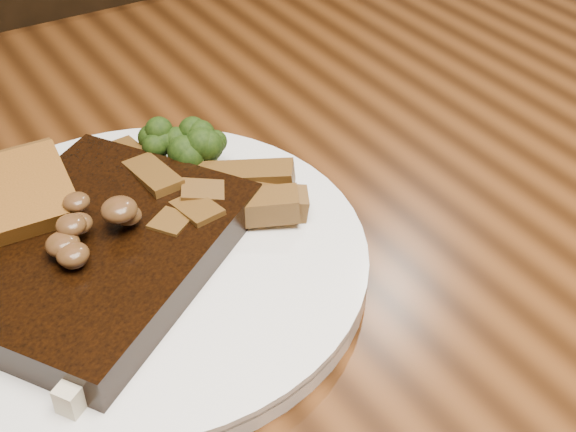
% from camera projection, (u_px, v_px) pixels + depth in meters
% --- Properties ---
extents(dining_table, '(1.60, 0.90, 0.75)m').
position_uv_depth(dining_table, '(255.00, 344.00, 0.59)').
color(dining_table, '#4F290F').
rests_on(dining_table, ground).
extents(chair_far, '(0.47, 0.47, 0.94)m').
position_uv_depth(chair_far, '(161.00, 114.00, 1.09)').
color(chair_far, black).
rests_on(chair_far, ground).
extents(plate, '(0.34, 0.34, 0.01)m').
position_uv_depth(plate, '(141.00, 264.00, 0.51)').
color(plate, white).
rests_on(plate, dining_table).
extents(steak, '(0.23, 0.22, 0.03)m').
position_uv_depth(steak, '(94.00, 253.00, 0.49)').
color(steak, black).
rests_on(steak, plate).
extents(steak_bone, '(0.12, 0.08, 0.02)m').
position_uv_depth(steak_bone, '(138.00, 323.00, 0.45)').
color(steak_bone, beige).
rests_on(steak_bone, plate).
extents(mushroom_pile, '(0.06, 0.06, 0.03)m').
position_uv_depth(mushroom_pile, '(80.00, 227.00, 0.47)').
color(mushroom_pile, '#56301B').
rests_on(mushroom_pile, steak).
extents(potato_wedges, '(0.11, 0.11, 0.02)m').
position_uv_depth(potato_wedges, '(214.00, 196.00, 0.54)').
color(potato_wedges, brown).
rests_on(potato_wedges, plate).
extents(broccoli_cluster, '(0.06, 0.06, 0.04)m').
position_uv_depth(broccoli_cluster, '(188.00, 150.00, 0.57)').
color(broccoli_cluster, '#253C0D').
rests_on(broccoli_cluster, plate).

